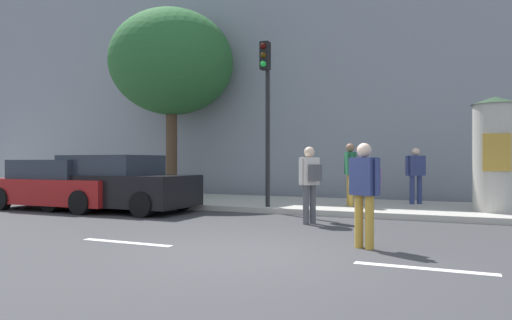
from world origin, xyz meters
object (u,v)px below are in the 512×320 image
pedestrian_with_backpack (310,178)px  pedestrian_tallest (416,171)px  traffic_light (266,97)px  pedestrian_in_light_jacket (365,186)px  street_tree (172,63)px  parked_car_dark (116,184)px  poster_column (495,153)px  pedestrian_in_red_top (350,169)px  parked_car_blue (63,185)px

pedestrian_with_backpack → pedestrian_tallest: (1.89, 4.29, 0.09)m
pedestrian_with_backpack → pedestrian_tallest: pedestrian_tallest is taller
traffic_light → pedestrian_in_light_jacket: bearing=-50.5°
street_tree → pedestrian_in_light_jacket: street_tree is taller
street_tree → parked_car_dark: size_ratio=1.55×
poster_column → pedestrian_in_red_top: bearing=-179.1°
street_tree → parked_car_dark: bearing=-77.2°
pedestrian_in_light_jacket → street_tree: bearing=140.2°
pedestrian_in_light_jacket → parked_car_blue: pedestrian_in_light_jacket is taller
traffic_light → parked_car_dark: bearing=-161.2°
pedestrian_tallest → parked_car_dark: pedestrian_tallest is taller
street_tree → pedestrian_tallest: (8.57, -0.25, -3.91)m
poster_column → pedestrian_in_red_top: 3.60m
traffic_light → street_tree: size_ratio=0.65×
poster_column → parked_car_dark: poster_column is taller
traffic_light → pedestrian_in_red_top: 3.06m
street_tree → traffic_light: bearing=-29.6°
street_tree → pedestrian_in_red_top: street_tree is taller
traffic_light → pedestrian_with_backpack: size_ratio=2.60×
pedestrian_with_backpack → parked_car_dark: (-5.74, 0.40, -0.27)m
pedestrian_with_backpack → pedestrian_in_light_jacket: (1.64, -2.38, -0.02)m
pedestrian_tallest → parked_car_blue: bearing=-156.4°
poster_column → pedestrian_in_light_jacket: 5.81m
pedestrian_in_light_jacket → parked_car_dark: pedestrian_in_light_jacket is taller
parked_car_blue → pedestrian_tallest: bearing=23.6°
pedestrian_in_red_top → parked_car_dark: (-6.02, -2.50, -0.43)m
poster_column → pedestrian_tallest: bearing=145.8°
pedestrian_in_light_jacket → parked_car_dark: size_ratio=0.38×
parked_car_dark → poster_column: bearing=14.9°
pedestrian_in_light_jacket → pedestrian_in_red_top: size_ratio=0.97×
street_tree → parked_car_blue: (-0.83, -4.35, -4.33)m
traffic_light → street_tree: 5.96m
pedestrian_tallest → traffic_light: bearing=-145.2°
pedestrian_with_backpack → parked_car_blue: 7.52m
pedestrian_with_backpack → pedestrian_in_red_top: bearing=84.6°
traffic_light → poster_column: 5.95m
traffic_light → parked_car_blue: 6.44m
poster_column → pedestrian_in_light_jacket: poster_column is taller
pedestrian_in_light_jacket → parked_car_dark: (-7.38, 2.78, -0.25)m
traffic_light → pedestrian_with_backpack: traffic_light is taller
poster_column → pedestrian_tallest: poster_column is taller
traffic_light → parked_car_dark: size_ratio=1.01×
pedestrian_with_backpack → pedestrian_in_light_jacket: size_ratio=1.02×
street_tree → pedestrian_in_light_jacket: size_ratio=4.04×
pedestrian_tallest → pedestrian_in_red_top: bearing=-139.3°
poster_column → pedestrian_in_light_jacket: (-2.22, -5.34, -0.59)m
pedestrian_in_light_jacket → pedestrian_in_red_top: bearing=104.5°
pedestrian_in_light_jacket → traffic_light: bearing=129.5°
traffic_light → poster_column: traffic_light is taller
traffic_light → pedestrian_in_light_jacket: (3.40, -4.14, -2.14)m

